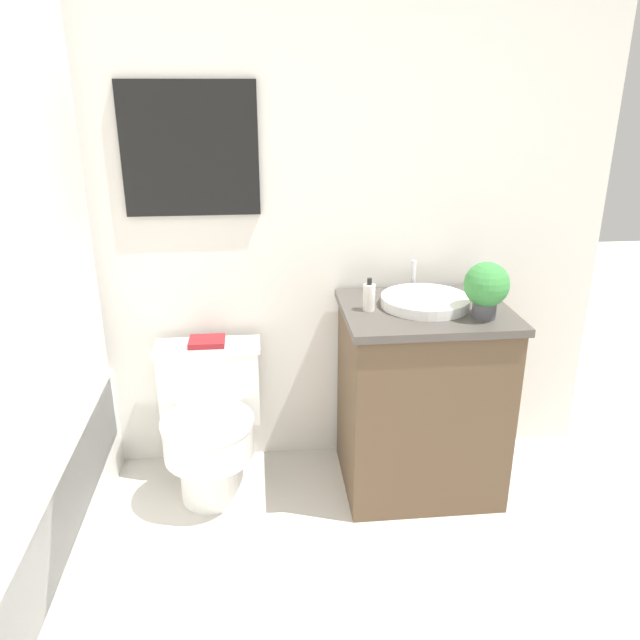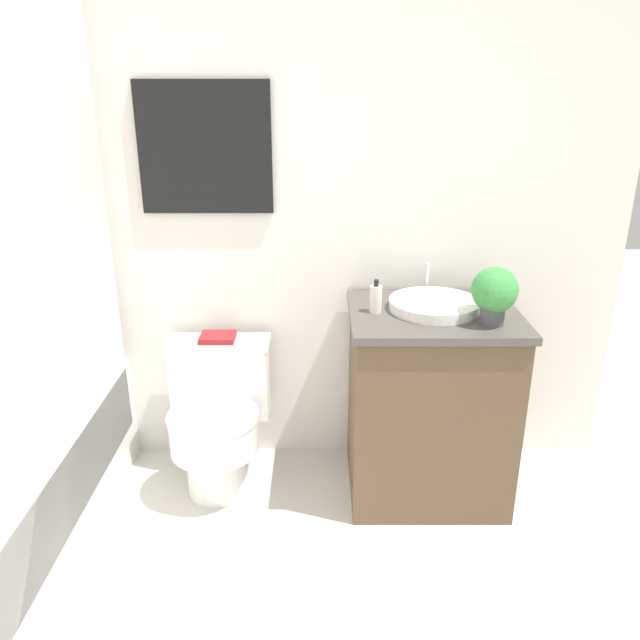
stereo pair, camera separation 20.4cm
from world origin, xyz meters
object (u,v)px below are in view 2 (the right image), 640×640
object	(u,v)px
toilet	(216,419)
potted_plant	(493,292)
sink	(432,304)
soap_bottle	(374,299)
book_on_tank	(216,337)

from	to	relation	value
toilet	potted_plant	world-z (taller)	potted_plant
sink	soap_bottle	size ratio (longest dim) A/B	2.97
sink	soap_bottle	distance (m)	0.23
soap_bottle	book_on_tank	bearing A→B (deg)	165.81
sink	book_on_tank	xyz separation A→B (m)	(-0.86, 0.13, -0.19)
soap_bottle	book_on_tank	distance (m)	0.69
sink	soap_bottle	bearing A→B (deg)	-172.87
toilet	book_on_tank	size ratio (longest dim) A/B	4.24
toilet	book_on_tank	xyz separation A→B (m)	(0.00, 0.12, 0.31)
sink	potted_plant	bearing A→B (deg)	-39.68
potted_plant	book_on_tank	size ratio (longest dim) A/B	1.48
potted_plant	book_on_tank	bearing A→B (deg)	164.80
toilet	sink	xyz separation A→B (m)	(0.86, -0.01, 0.51)
potted_plant	sink	bearing A→B (deg)	140.32
book_on_tank	toilet	bearing A→B (deg)	-90.00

